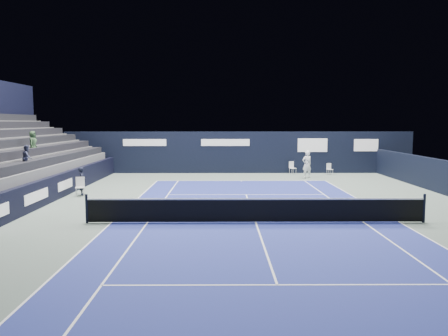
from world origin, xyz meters
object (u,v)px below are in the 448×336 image
object	(u,v)px
folding_chair_back_a	(292,167)
folding_chair_back_b	(329,168)
tennis_net	(256,209)
tennis_player	(307,164)
line_judge_chair	(80,185)

from	to	relation	value
folding_chair_back_a	folding_chair_back_b	xyz separation A→B (m)	(2.65, -0.41, -0.06)
folding_chair_back_b	tennis_net	distance (m)	16.64
folding_chair_back_a	tennis_player	bearing A→B (deg)	-99.81
folding_chair_back_b	tennis_player	xyz separation A→B (m)	(-2.03, -1.95, 0.47)
tennis_net	tennis_player	bearing A→B (deg)	71.18
line_judge_chair	tennis_player	xyz separation A→B (m)	(13.14, 7.27, 0.38)
line_judge_chair	tennis_player	distance (m)	15.02
folding_chair_back_a	line_judge_chair	distance (m)	15.80
folding_chair_back_a	line_judge_chair	world-z (taller)	line_judge_chair
tennis_net	folding_chair_back_a	bearing A→B (deg)	75.97
folding_chair_back_a	tennis_net	world-z (taller)	tennis_net
folding_chair_back_a	folding_chair_back_b	distance (m)	2.69
tennis_net	folding_chair_back_b	bearing A→B (deg)	66.72
folding_chair_back_a	tennis_net	bearing A→B (deg)	-128.60
tennis_player	tennis_net	bearing A→B (deg)	-108.82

